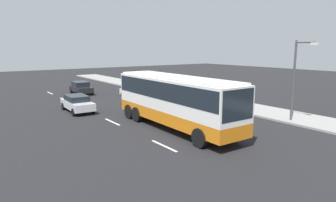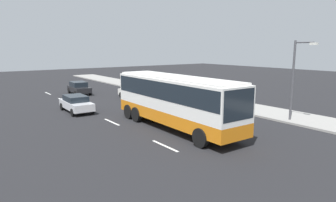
{
  "view_description": "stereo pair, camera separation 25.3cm",
  "coord_description": "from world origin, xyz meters",
  "px_view_note": "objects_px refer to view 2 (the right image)",
  "views": [
    {
      "loc": [
        17.51,
        -12.05,
        5.41
      ],
      "look_at": [
        1.5,
        -0.58,
        1.88
      ],
      "focal_mm": 31.72,
      "sensor_mm": 36.0,
      "label": 1
    },
    {
      "loc": [
        17.36,
        -12.25,
        5.41
      ],
      "look_at": [
        1.5,
        -0.58,
        1.88
      ],
      "focal_mm": 31.72,
      "sensor_mm": 36.0,
      "label": 2
    }
  ],
  "objects_px": {
    "car_black_sedan": "(79,88)",
    "pedestrian_near_curb": "(207,91)",
    "car_white_minivan": "(136,92)",
    "street_lamp": "(296,74)",
    "coach_bus": "(175,97)",
    "pedestrian_at_crossing": "(227,93)",
    "car_silver_hatch": "(76,103)"
  },
  "relations": [
    {
      "from": "pedestrian_at_crossing",
      "to": "street_lamp",
      "type": "height_order",
      "value": "street_lamp"
    },
    {
      "from": "car_white_minivan",
      "to": "car_silver_hatch",
      "type": "bearing_deg",
      "value": -72.93
    },
    {
      "from": "car_black_sedan",
      "to": "pedestrian_near_curb",
      "type": "height_order",
      "value": "pedestrian_near_curb"
    },
    {
      "from": "coach_bus",
      "to": "car_white_minivan",
      "type": "height_order",
      "value": "coach_bus"
    },
    {
      "from": "car_black_sedan",
      "to": "pedestrian_at_crossing",
      "type": "relative_size",
      "value": 2.53
    },
    {
      "from": "car_black_sedan",
      "to": "pedestrian_near_curb",
      "type": "bearing_deg",
      "value": 36.15
    },
    {
      "from": "coach_bus",
      "to": "car_black_sedan",
      "type": "relative_size",
      "value": 2.66
    },
    {
      "from": "car_white_minivan",
      "to": "car_black_sedan",
      "type": "distance_m",
      "value": 7.95
    },
    {
      "from": "car_white_minivan",
      "to": "car_black_sedan",
      "type": "relative_size",
      "value": 1.15
    },
    {
      "from": "pedestrian_at_crossing",
      "to": "car_black_sedan",
      "type": "bearing_deg",
      "value": 150.49
    },
    {
      "from": "car_white_minivan",
      "to": "street_lamp",
      "type": "xyz_separation_m",
      "value": [
        15.48,
        4.24,
        2.74
      ]
    },
    {
      "from": "car_black_sedan",
      "to": "pedestrian_near_curb",
      "type": "distance_m",
      "value": 15.45
    },
    {
      "from": "car_silver_hatch",
      "to": "pedestrian_near_curb",
      "type": "bearing_deg",
      "value": 75.94
    },
    {
      "from": "car_white_minivan",
      "to": "car_silver_hatch",
      "type": "relative_size",
      "value": 1.11
    },
    {
      "from": "pedestrian_near_curb",
      "to": "pedestrian_at_crossing",
      "type": "xyz_separation_m",
      "value": [
        1.98,
        0.75,
        -0.06
      ]
    },
    {
      "from": "pedestrian_at_crossing",
      "to": "street_lamp",
      "type": "distance_m",
      "value": 8.08
    },
    {
      "from": "car_silver_hatch",
      "to": "car_black_sedan",
      "type": "distance_m",
      "value": 10.28
    },
    {
      "from": "pedestrian_near_curb",
      "to": "street_lamp",
      "type": "relative_size",
      "value": 0.3
    },
    {
      "from": "coach_bus",
      "to": "street_lamp",
      "type": "height_order",
      "value": "street_lamp"
    },
    {
      "from": "car_white_minivan",
      "to": "car_black_sedan",
      "type": "height_order",
      "value": "car_white_minivan"
    },
    {
      "from": "coach_bus",
      "to": "car_white_minivan",
      "type": "xyz_separation_m",
      "value": [
        -11.75,
        3.85,
        -1.41
      ]
    },
    {
      "from": "pedestrian_near_curb",
      "to": "pedestrian_at_crossing",
      "type": "relative_size",
      "value": 1.06
    },
    {
      "from": "car_white_minivan",
      "to": "pedestrian_near_curb",
      "type": "bearing_deg",
      "value": 37.0
    },
    {
      "from": "coach_bus",
      "to": "car_black_sedan",
      "type": "height_order",
      "value": "coach_bus"
    },
    {
      "from": "car_silver_hatch",
      "to": "pedestrian_at_crossing",
      "type": "xyz_separation_m",
      "value": [
        5.33,
        12.9,
        0.35
      ]
    },
    {
      "from": "car_white_minivan",
      "to": "pedestrian_near_curb",
      "type": "height_order",
      "value": "pedestrian_near_curb"
    },
    {
      "from": "coach_bus",
      "to": "pedestrian_near_curb",
      "type": "relative_size",
      "value": 6.36
    },
    {
      "from": "car_black_sedan",
      "to": "street_lamp",
      "type": "relative_size",
      "value": 0.73
    },
    {
      "from": "car_white_minivan",
      "to": "car_black_sedan",
      "type": "xyz_separation_m",
      "value": [
        -7.05,
        -3.68,
        -0.02
      ]
    },
    {
      "from": "coach_bus",
      "to": "pedestrian_near_curb",
      "type": "bearing_deg",
      "value": 125.26
    },
    {
      "from": "car_black_sedan",
      "to": "car_white_minivan",
      "type": "bearing_deg",
      "value": 30.61
    },
    {
      "from": "car_white_minivan",
      "to": "street_lamp",
      "type": "bearing_deg",
      "value": 13.43
    }
  ]
}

